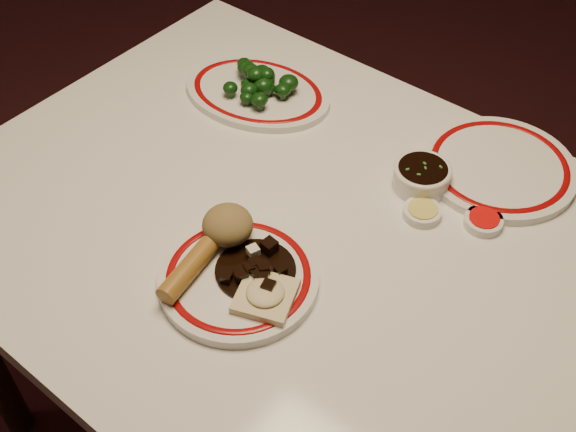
# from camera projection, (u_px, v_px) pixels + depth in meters

# --- Properties ---
(dining_table) EXTENTS (1.20, 0.90, 0.75)m
(dining_table) POSITION_uv_depth(u_px,v_px,m) (296.00, 262.00, 1.26)
(dining_table) COLOR silver
(dining_table) RESTS_ON ground
(main_plate) EXTENTS (0.30, 0.30, 0.02)m
(main_plate) POSITION_uv_depth(u_px,v_px,m) (239.00, 278.00, 1.10)
(main_plate) COLOR silver
(main_plate) RESTS_ON dining_table
(rice_mound) EXTENTS (0.08, 0.08, 0.06)m
(rice_mound) POSITION_uv_depth(u_px,v_px,m) (228.00, 225.00, 1.13)
(rice_mound) COLOR olive
(rice_mound) RESTS_ON main_plate
(spring_roll) EXTENTS (0.05, 0.12, 0.03)m
(spring_roll) POSITION_uv_depth(u_px,v_px,m) (188.00, 270.00, 1.08)
(spring_roll) COLOR olive
(spring_roll) RESTS_ON main_plate
(fried_wonton) EXTENTS (0.11, 0.11, 0.02)m
(fried_wonton) POSITION_uv_depth(u_px,v_px,m) (265.00, 295.00, 1.06)
(fried_wonton) COLOR beige
(fried_wonton) RESTS_ON main_plate
(stirfry_heap) EXTENTS (0.12, 0.12, 0.03)m
(stirfry_heap) POSITION_uv_depth(u_px,v_px,m) (257.00, 270.00, 1.09)
(stirfry_heap) COLOR black
(stirfry_heap) RESTS_ON main_plate
(broccoli_plate) EXTENTS (0.34, 0.31, 0.02)m
(broccoli_plate) POSITION_uv_depth(u_px,v_px,m) (257.00, 92.00, 1.43)
(broccoli_plate) COLOR silver
(broccoli_plate) RESTS_ON dining_table
(broccoli_pile) EXTENTS (0.14, 0.11, 0.05)m
(broccoli_pile) POSITION_uv_depth(u_px,v_px,m) (260.00, 81.00, 1.40)
(broccoli_pile) COLOR #23471C
(broccoli_pile) RESTS_ON broccoli_plate
(soy_bowl) EXTENTS (0.10, 0.10, 0.04)m
(soy_bowl) POSITION_uv_depth(u_px,v_px,m) (422.00, 177.00, 1.24)
(soy_bowl) COLOR silver
(soy_bowl) RESTS_ON dining_table
(sweet_sour_dish) EXTENTS (0.06, 0.06, 0.02)m
(sweet_sour_dish) POSITION_uv_depth(u_px,v_px,m) (483.00, 221.00, 1.19)
(sweet_sour_dish) COLOR silver
(sweet_sour_dish) RESTS_ON dining_table
(mustard_dish) EXTENTS (0.06, 0.06, 0.02)m
(mustard_dish) POSITION_uv_depth(u_px,v_px,m) (422.00, 212.00, 1.20)
(mustard_dish) COLOR silver
(mustard_dish) RESTS_ON dining_table
(far_plate) EXTENTS (0.28, 0.28, 0.02)m
(far_plate) POSITION_uv_depth(u_px,v_px,m) (499.00, 167.00, 1.28)
(far_plate) COLOR silver
(far_plate) RESTS_ON dining_table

